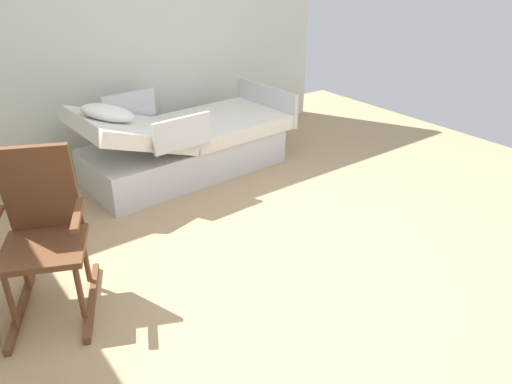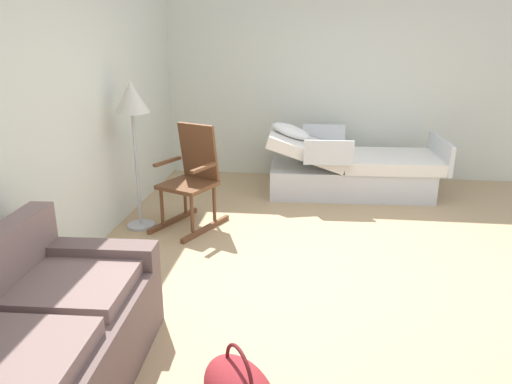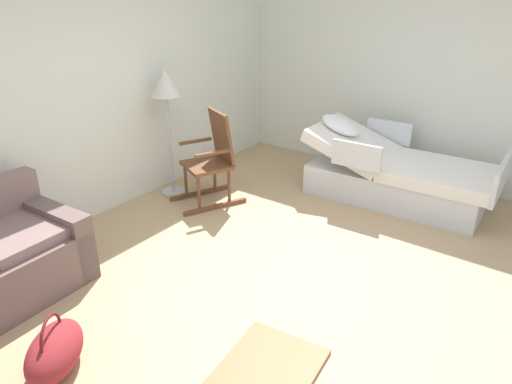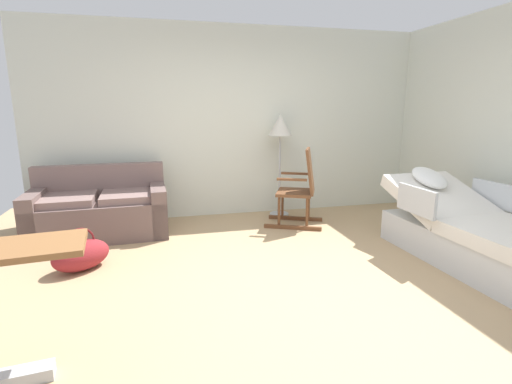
% 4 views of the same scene
% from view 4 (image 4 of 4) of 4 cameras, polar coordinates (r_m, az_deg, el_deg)
% --- Properties ---
extents(ground_plane, '(6.87, 6.87, 0.00)m').
position_cam_4_polar(ground_plane, '(3.69, 4.08, -12.68)').
color(ground_plane, tan).
extents(back_wall, '(5.70, 0.10, 2.70)m').
position_cam_4_polar(back_wall, '(5.64, -3.17, 10.30)').
color(back_wall, silver).
rests_on(back_wall, ground).
extents(hospital_bed, '(1.07, 2.15, 0.91)m').
position_cam_4_polar(hospital_bed, '(4.48, 30.05, -5.78)').
color(hospital_bed, silver).
rests_on(hospital_bed, ground).
extents(couch, '(1.63, 0.91, 0.85)m').
position_cam_4_polar(couch, '(5.14, -22.32, -2.66)').
color(couch, '#68534F').
rests_on(couch, ground).
extents(rocking_chair, '(0.89, 0.74, 1.05)m').
position_cam_4_polar(rocking_chair, '(5.14, 6.66, 0.48)').
color(rocking_chair, brown).
rests_on(rocking_chair, ground).
extents(floor_lamp, '(0.34, 0.34, 1.48)m').
position_cam_4_polar(floor_lamp, '(5.49, 3.65, 8.97)').
color(floor_lamp, '#B2B5BA').
rests_on(floor_lamp, ground).
extents(duffel_bag, '(0.64, 0.58, 0.43)m').
position_cam_4_polar(duffel_bag, '(4.16, -24.74, -8.56)').
color(duffel_bag, maroon).
rests_on(duffel_bag, ground).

